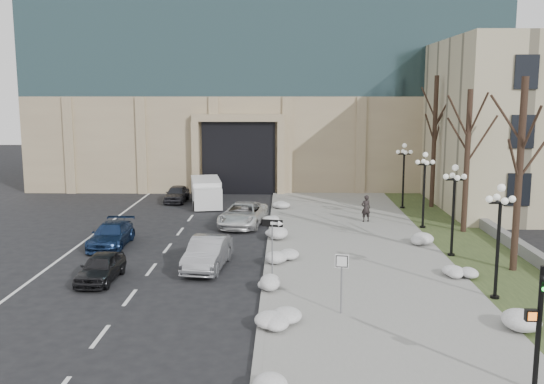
{
  "coord_description": "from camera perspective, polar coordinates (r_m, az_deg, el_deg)",
  "views": [
    {
      "loc": [
        -0.17,
        -17.57,
        8.24
      ],
      "look_at": [
        -0.8,
        11.53,
        3.5
      ],
      "focal_mm": 40.0,
      "sensor_mm": 36.0,
      "label": 1
    }
  ],
  "objects": [
    {
      "name": "snow_clump_i",
      "position": [
        28.93,
        17.3,
        -7.11
      ],
      "size": [
        1.1,
        1.6,
        0.36
      ],
      "primitive_type": "ellipsoid",
      "color": "silver",
      "rests_on": "sidewalk"
    },
    {
      "name": "traffic_signal",
      "position": [
        18.38,
        23.69,
        -11.97
      ],
      "size": [
        0.62,
        0.83,
        3.69
      ],
      "rotation": [
        0.0,
        0.0,
        -0.02
      ],
      "color": "black",
      "rests_on": "ground"
    },
    {
      "name": "car_c",
      "position": [
        34.12,
        -14.88,
        -3.92
      ],
      "size": [
        1.86,
        4.51,
        1.3
      ],
      "primitive_type": "imported",
      "rotation": [
        0.0,
        0.0,
        0.01
      ],
      "color": "navy",
      "rests_on": "ground"
    },
    {
      "name": "snow_clump_b",
      "position": [
        22.01,
        0.75,
        -11.9
      ],
      "size": [
        1.1,
        1.6,
        0.36
      ],
      "primitive_type": "ellipsoid",
      "color": "silver",
      "rests_on": "sidewalk"
    },
    {
      "name": "car_d",
      "position": [
        38.14,
        -2.74,
        -2.12
      ],
      "size": [
        3.2,
        5.54,
        1.45
      ],
      "primitive_type": "imported",
      "rotation": [
        0.0,
        0.0,
        -0.16
      ],
      "color": "silver",
      "rests_on": "ground"
    },
    {
      "name": "tree_far",
      "position": [
        44.91,
        15.08,
        6.27
      ],
      "size": [
        3.2,
        3.2,
        9.5
      ],
      "color": "black",
      "rests_on": "ground"
    },
    {
      "name": "car_e",
      "position": [
        47.03,
        -8.95,
        -0.16
      ],
      "size": [
        1.62,
        3.8,
        1.28
      ],
      "primitive_type": "imported",
      "rotation": [
        0.0,
        0.0,
        -0.03
      ],
      "color": "#303036",
      "rests_on": "ground"
    },
    {
      "name": "sidewalk",
      "position": [
        32.82,
        7.66,
        -5.27
      ],
      "size": [
        9.0,
        40.0,
        0.12
      ],
      "primitive_type": "cube",
      "color": "gray",
      "rests_on": "ground"
    },
    {
      "name": "snow_clump_e",
      "position": [
        34.39,
        0.58,
        -4.1
      ],
      "size": [
        1.1,
        1.6,
        0.36
      ],
      "primitive_type": "ellipsoid",
      "color": "silver",
      "rests_on": "sidewalk"
    },
    {
      "name": "lamppost_b",
      "position": [
        31.66,
        16.75,
        -0.54
      ],
      "size": [
        1.18,
        1.18,
        4.76
      ],
      "color": "black",
      "rests_on": "ground"
    },
    {
      "name": "snow_clump_f",
      "position": [
        38.72,
        0.24,
        -2.58
      ],
      "size": [
        1.1,
        1.6,
        0.36
      ],
      "primitive_type": "ellipsoid",
      "color": "silver",
      "rests_on": "sidewalk"
    },
    {
      "name": "grass_strip",
      "position": [
        34.16,
        18.6,
        -5.12
      ],
      "size": [
        4.0,
        40.0,
        0.1
      ],
      "primitive_type": "cube",
      "color": "#314120",
      "rests_on": "ground"
    },
    {
      "name": "tree_mid",
      "position": [
        37.24,
        17.96,
        4.59
      ],
      "size": [
        3.2,
        3.2,
        8.5
      ],
      "color": "black",
      "rests_on": "ground"
    },
    {
      "name": "car_a",
      "position": [
        28.07,
        -15.82,
        -6.85
      ],
      "size": [
        1.61,
        3.72,
        1.25
      ],
      "primitive_type": "imported",
      "rotation": [
        0.0,
        0.0,
        -0.04
      ],
      "color": "black",
      "rests_on": "ground"
    },
    {
      "name": "snow_clump_j",
      "position": [
        34.21,
        14.07,
        -4.46
      ],
      "size": [
        1.1,
        1.6,
        0.36
      ],
      "primitive_type": "ellipsoid",
      "color": "silver",
      "rests_on": "sidewalk"
    },
    {
      "name": "car_b",
      "position": [
        29.05,
        -6.08,
        -5.74
      ],
      "size": [
        2.06,
        4.71,
        1.5
      ],
      "primitive_type": "imported",
      "rotation": [
        0.0,
        0.0,
        -0.11
      ],
      "color": "#95979C",
      "rests_on": "ground"
    },
    {
      "name": "curb",
      "position": [
        32.62,
        -0.25,
        -5.26
      ],
      "size": [
        0.3,
        40.0,
        0.14
      ],
      "primitive_type": "cube",
      "color": "gray",
      "rests_on": "ground"
    },
    {
      "name": "snow_clump_d",
      "position": [
        29.8,
        0.89,
        -6.2
      ],
      "size": [
        1.1,
        1.6,
        0.36
      ],
      "primitive_type": "ellipsoid",
      "color": "silver",
      "rests_on": "sidewalk"
    },
    {
      "name": "lamppost_a",
      "position": [
        25.57,
        20.59,
        -3.01
      ],
      "size": [
        1.18,
        1.18,
        4.76
      ],
      "color": "black",
      "rests_on": "ground"
    },
    {
      "name": "snow_clump_c",
      "position": [
        25.74,
        -0.29,
        -8.72
      ],
      "size": [
        1.1,
        1.6,
        0.36
      ],
      "primitive_type": "ellipsoid",
      "color": "silver",
      "rests_on": "sidewalk"
    },
    {
      "name": "tree_near",
      "position": [
        29.66,
        22.38,
        3.89
      ],
      "size": [
        3.2,
        3.2,
        9.0
      ],
      "color": "black",
      "rests_on": "ground"
    },
    {
      "name": "lamppost_c",
      "position": [
        37.89,
        14.16,
        1.13
      ],
      "size": [
        1.18,
        1.18,
        4.76
      ],
      "color": "black",
      "rests_on": "ground"
    },
    {
      "name": "snow_clump_g",
      "position": [
        43.23,
        0.84,
        -1.34
      ],
      "size": [
        1.1,
        1.6,
        0.36
      ],
      "primitive_type": "ellipsoid",
      "color": "silver",
      "rests_on": "sidewalk"
    },
    {
      "name": "pedestrian",
      "position": [
        39.23,
        8.83,
        -1.53
      ],
      "size": [
        0.72,
        0.58,
        1.72
      ],
      "primitive_type": "imported",
      "rotation": [
        0.0,
        0.0,
        3.44
      ],
      "color": "black",
      "rests_on": "sidewalk"
    },
    {
      "name": "stone_wall",
      "position": [
        36.57,
        20.7,
        -3.82
      ],
      "size": [
        0.5,
        30.0,
        0.7
      ],
      "primitive_type": "cube",
      "color": "slate",
      "rests_on": "ground"
    },
    {
      "name": "keep_sign",
      "position": [
        22.72,
        6.57,
        -7.41
      ],
      "size": [
        0.51,
        0.12,
        2.39
      ],
      "rotation": [
        0.0,
        0.0,
        -0.14
      ],
      "color": "slate",
      "rests_on": "ground"
    },
    {
      "name": "lamppost_d",
      "position": [
        44.2,
        12.3,
        2.32
      ],
      "size": [
        1.18,
        1.18,
        4.76
      ],
      "color": "black",
      "rests_on": "ground"
    },
    {
      "name": "snow_clump_h",
      "position": [
        23.35,
        21.69,
        -11.31
      ],
      "size": [
        1.1,
        1.6,
        0.36
      ],
      "primitive_type": "ellipsoid",
      "color": "silver",
      "rests_on": "sidewalk"
    },
    {
      "name": "one_way_sign",
      "position": [
        26.97,
        0.36,
        -3.62
      ],
      "size": [
        1.0,
        0.4,
        2.71
      ],
      "rotation": [
        0.0,
        0.0,
        -0.22
      ],
      "color": "slate",
      "rests_on": "ground"
    },
    {
      "name": "box_truck",
      "position": [
        45.58,
        -6.21,
        -0.06
      ],
      "size": [
        3.05,
        6.19,
        1.88
      ],
      "rotation": [
        0.0,
        0.0,
        0.18
      ],
      "color": "silver",
      "rests_on": "ground"
    },
    {
      "name": "ground",
      "position": [
        19.41,
        1.7,
        -15.88
      ],
      "size": [
        160.0,
        160.0,
        0.0
      ],
      "primitive_type": "plane",
      "color": "black",
      "rests_on": "ground"
    }
  ]
}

